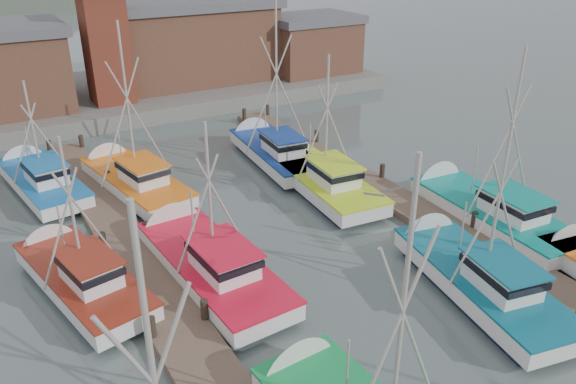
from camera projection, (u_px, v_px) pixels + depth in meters
ground at (419, 350)px, 19.84m from camera, size 260.00×260.00×0.00m
dock_left at (190, 346)px, 19.71m from camera, size 2.30×46.00×1.50m
dock_right at (473, 244)px, 26.11m from camera, size 2.30×46.00×1.50m
quay at (126, 94)px, 48.50m from camera, size 44.00×16.00×1.20m
shed_center at (188, 39)px, 49.51m from camera, size 14.84×9.54×6.90m
shed_right at (311, 43)px, 52.55m from camera, size 8.48×6.36×5.20m
lookout_tower at (106, 45)px, 42.36m from camera, size 3.60×3.60×8.50m
boat_5 at (472, 275)px, 22.92m from camera, size 4.53×9.74×8.28m
boat_8 at (206, 261)px, 23.89m from camera, size 3.66×10.00×7.98m
boat_9 at (318, 178)px, 31.88m from camera, size 3.82×9.98×8.69m
boat_10 at (78, 275)px, 22.90m from camera, size 4.32×8.98×7.57m
boat_11 at (485, 209)px, 28.33m from camera, size 4.06×10.02×9.90m
boat_12 at (132, 179)px, 31.71m from camera, size 4.32×9.68×10.28m
boat_13 at (272, 151)px, 35.80m from camera, size 4.29×9.68×10.84m
boat_14 at (40, 180)px, 31.66m from camera, size 4.00×9.21×7.22m
gull_far at (383, 193)px, 19.18m from camera, size 1.54×0.66×0.24m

